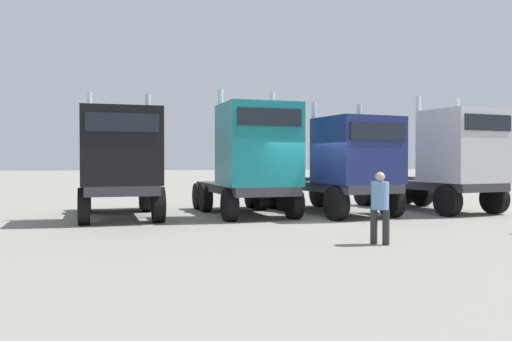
# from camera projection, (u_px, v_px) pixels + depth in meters

# --- Properties ---
(ground) EXTENTS (200.00, 200.00, 0.00)m
(ground) POSITION_uv_depth(u_px,v_px,m) (305.00, 221.00, 16.90)
(ground) COLOR gray
(semi_truck_black) EXTENTS (3.00, 6.34, 4.17)m
(semi_truck_black) POSITION_uv_depth(u_px,v_px,m) (120.00, 163.00, 17.30)
(semi_truck_black) COLOR #333338
(semi_truck_black) RESTS_ON ground
(semi_truck_teal) EXTENTS (3.11, 5.94, 4.40)m
(semi_truck_teal) POSITION_uv_depth(u_px,v_px,m) (253.00, 160.00, 18.09)
(semi_truck_teal) COLOR #333338
(semi_truck_teal) RESTS_ON ground
(semi_truck_navy) EXTENTS (3.65, 6.40, 3.98)m
(semi_truck_navy) POSITION_uv_depth(u_px,v_px,m) (345.00, 165.00, 18.56)
(semi_truck_navy) COLOR #333338
(semi_truck_navy) RESTS_ON ground
(semi_truck_silver) EXTENTS (3.66, 6.52, 4.35)m
(semi_truck_silver) POSITION_uv_depth(u_px,v_px,m) (448.00, 161.00, 19.78)
(semi_truck_silver) COLOR #333338
(semi_truck_silver) RESTS_ON ground
(visitor_with_camera) EXTENTS (0.56, 0.56, 1.66)m
(visitor_with_camera) POSITION_uv_depth(u_px,v_px,m) (380.00, 203.00, 12.13)
(visitor_with_camera) COLOR #292929
(visitor_with_camera) RESTS_ON ground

